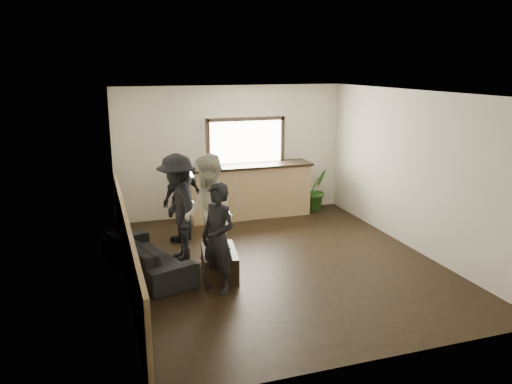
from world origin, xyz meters
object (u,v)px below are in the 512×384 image
object	(u,v)px
potted_plant	(317,190)
person_a	(218,238)
sofa	(148,256)
person_c	(178,208)
coffee_table	(219,263)
cup_a	(214,243)
bar_counter	(249,187)
person_d	(182,198)
cup_b	(228,251)
person_b	(208,214)

from	to	relation	value
potted_plant	person_a	bearing A→B (deg)	-132.81
sofa	person_c	bearing A→B (deg)	-71.35
coffee_table	cup_a	distance (m)	0.34
bar_counter	person_d	bearing A→B (deg)	-145.77
cup_b	cup_a	bearing A→B (deg)	106.76
coffee_table	potted_plant	distance (m)	4.11
person_b	person_c	size ratio (longest dim) A/B	1.04
person_c	person_d	world-z (taller)	person_c
cup_a	person_c	world-z (taller)	person_c
cup_a	person_b	bearing A→B (deg)	177.67
cup_a	potted_plant	bearing A→B (deg)	40.89
bar_counter	coffee_table	world-z (taller)	bar_counter
coffee_table	cup_b	bearing A→B (deg)	-64.22
person_c	potted_plant	bearing A→B (deg)	117.97
cup_a	sofa	bearing A→B (deg)	168.64
bar_counter	cup_a	size ratio (longest dim) A/B	21.50
cup_a	person_b	size ratio (longest dim) A/B	0.07
coffee_table	person_d	world-z (taller)	person_d
potted_plant	person_d	xyz separation A→B (m)	(-3.22, -1.07, 0.34)
cup_b	person_c	distance (m)	1.28
potted_plant	person_c	xyz separation A→B (m)	(-3.44, -1.96, 0.43)
bar_counter	cup_b	bearing A→B (deg)	-113.11
coffee_table	person_b	size ratio (longest dim) A/B	0.49
cup_a	cup_b	size ratio (longest dim) A/B	1.27
bar_counter	person_b	bearing A→B (deg)	-119.57
person_a	person_c	distance (m)	1.44
sofa	person_a	distance (m)	1.43
sofa	cup_a	world-z (taller)	sofa
person_a	cup_b	bearing A→B (deg)	115.61
person_a	coffee_table	bearing A→B (deg)	134.57
cup_b	potted_plant	size ratio (longest dim) A/B	0.10
coffee_table	person_b	distance (m)	0.78
person_b	cup_b	bearing A→B (deg)	29.20
cup_b	potted_plant	xyz separation A→B (m)	(2.88, 3.02, 0.02)
sofa	cup_b	world-z (taller)	sofa
person_c	cup_a	bearing A→B (deg)	32.23
person_d	person_c	bearing A→B (deg)	36.86
sofa	cup_b	size ratio (longest dim) A/B	19.66
sofa	potted_plant	world-z (taller)	potted_plant
bar_counter	cup_a	world-z (taller)	bar_counter
coffee_table	cup_a	size ratio (longest dim) A/B	7.37
sofa	coffee_table	size ratio (longest dim) A/B	2.11
person_b	person_d	xyz separation A→B (m)	(-0.15, 1.53, -0.12)
cup_b	potted_plant	distance (m)	4.17
person_d	person_a	bearing A→B (deg)	53.52
potted_plant	person_d	size ratio (longest dim) A/B	0.58
cup_a	coffee_table	bearing A→B (deg)	-81.38
sofa	potted_plant	xyz separation A→B (m)	(4.03, 2.40, 0.20)
sofa	person_b	bearing A→B (deg)	-120.48
sofa	person_d	xyz separation A→B (m)	(0.80, 1.32, 0.54)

